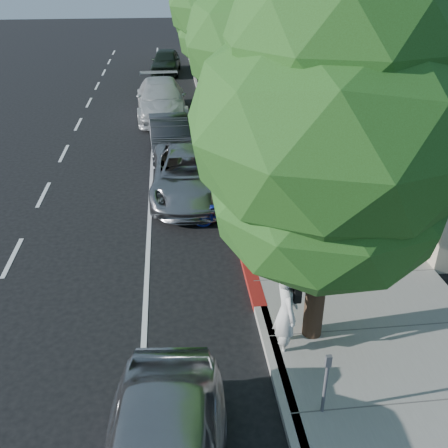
{
  "coord_description": "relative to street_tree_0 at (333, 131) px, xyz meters",
  "views": [
    {
      "loc": [
        -1.81,
        -9.85,
        7.12
      ],
      "look_at": [
        -0.64,
        0.77,
        1.35
      ],
      "focal_mm": 40.0,
      "sensor_mm": 36.0,
      "label": 1
    }
  ],
  "objects": [
    {
      "name": "ground",
      "position": [
        -0.9,
        2.0,
        -4.53
      ],
      "size": [
        120.0,
        120.0,
        0.0
      ],
      "primitive_type": "plane",
      "color": "black",
      "rests_on": "ground"
    },
    {
      "name": "sidewalk",
      "position": [
        1.4,
        10.0,
        -4.45
      ],
      "size": [
        4.6,
        56.0,
        0.15
      ],
      "primitive_type": "cube",
      "color": "gray",
      "rests_on": "ground"
    },
    {
      "name": "curb",
      "position": [
        -0.9,
        10.0,
        -4.45
      ],
      "size": [
        0.3,
        56.0,
        0.15
      ],
      "primitive_type": "cube",
      "color": "#9E998E",
      "rests_on": "ground"
    },
    {
      "name": "curb_red_segment",
      "position": [
        -0.9,
        3.0,
        -4.45
      ],
      "size": [
        0.32,
        4.0,
        0.15
      ],
      "primitive_type": "cube",
      "color": "maroon",
      "rests_on": "ground"
    },
    {
      "name": "storefront_building",
      "position": [
        8.7,
        20.0,
        -1.03
      ],
      "size": [
        10.0,
        36.0,
        7.0
      ],
      "primitive_type": "cube",
      "color": "#B5A78B",
      "rests_on": "ground"
    },
    {
      "name": "street_tree_0",
      "position": [
        0.0,
        0.0,
        0.0
      ],
      "size": [
        5.04,
        5.04,
        7.5
      ],
      "color": "black",
      "rests_on": "ground"
    },
    {
      "name": "street_tree_1",
      "position": [
        -0.0,
        6.0,
        0.43
      ],
      "size": [
        4.61,
        4.61,
        7.94
      ],
      "color": "black",
      "rests_on": "ground"
    },
    {
      "name": "street_tree_2",
      "position": [
        0.0,
        12.0,
        -0.02
      ],
      "size": [
        4.02,
        4.02,
        7.17
      ],
      "color": "black",
      "rests_on": "ground"
    },
    {
      "name": "street_tree_3",
      "position": [
        -0.0,
        18.0,
        0.4
      ],
      "size": [
        5.2,
        5.2,
        8.07
      ],
      "color": "black",
      "rests_on": "ground"
    },
    {
      "name": "street_tree_4",
      "position": [
        0.0,
        24.0,
        0.22
      ],
      "size": [
        4.49,
        4.49,
        7.62
      ],
      "color": "black",
      "rests_on": "ground"
    },
    {
      "name": "street_tree_5",
      "position": [
        0.0,
        30.0,
        -0.4
      ],
      "size": [
        5.03,
        5.03,
        6.96
      ],
      "color": "black",
      "rests_on": "ground"
    },
    {
      "name": "cyclist",
      "position": [
        -0.65,
        -0.27,
        -3.57
      ],
      "size": [
        0.53,
        0.74,
        1.92
      ],
      "primitive_type": "imported",
      "rotation": [
        0.0,
        0.0,
        1.67
      ],
      "color": "silver",
      "rests_on": "ground"
    },
    {
      "name": "bicycle",
      "position": [
        -1.3,
        5.0,
        -4.02
      ],
      "size": [
        2.03,
        1.09,
        1.01
      ],
      "primitive_type": "imported",
      "rotation": [
        0.0,
        0.0,
        1.34
      ],
      "color": "navy",
      "rests_on": "ground"
    },
    {
      "name": "silver_suv",
      "position": [
        -2.18,
        7.5,
        -3.79
      ],
      "size": [
        2.61,
        5.39,
        1.48
      ],
      "primitive_type": "imported",
      "rotation": [
        0.0,
        0.0,
        -0.03
      ],
      "color": "#99989C",
      "rests_on": "ground"
    },
    {
      "name": "dark_sedan",
      "position": [
        -2.77,
        11.51,
        -3.8
      ],
      "size": [
        1.78,
        4.48,
        1.45
      ],
      "primitive_type": "imported",
      "rotation": [
        0.0,
        0.0,
        0.06
      ],
      "color": "#222528",
      "rests_on": "ground"
    },
    {
      "name": "white_pickup",
      "position": [
        -3.1,
        17.0,
        -3.67
      ],
      "size": [
        2.61,
        5.96,
        1.7
      ],
      "primitive_type": "imported",
      "rotation": [
        0.0,
        0.0,
        0.04
      ],
      "color": "silver",
      "rests_on": "ground"
    },
    {
      "name": "dark_suv_far",
      "position": [
        -2.81,
        27.39,
        -3.75
      ],
      "size": [
        2.2,
        4.7,
        1.55
      ],
      "primitive_type": "imported",
      "rotation": [
        0.0,
        0.0,
        -0.08
      ],
      "color": "black",
      "rests_on": "ground"
    },
    {
      "name": "pedestrian",
      "position": [
        0.73,
        9.05,
        -3.5
      ],
      "size": [
        1.08,
        1.04,
        1.75
      ],
      "primitive_type": "imported",
      "rotation": [
        0.0,
        0.0,
        3.78
      ],
      "color": "black",
      "rests_on": "sidewalk"
    }
  ]
}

